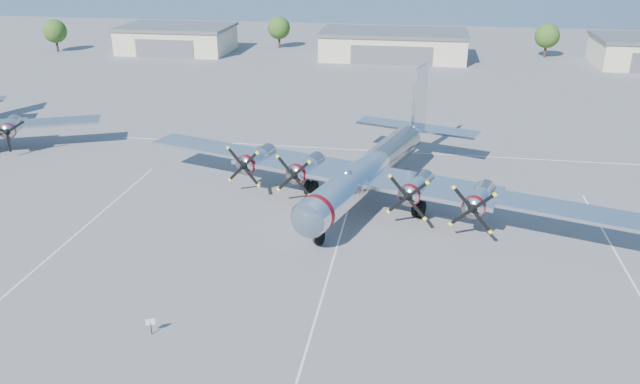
% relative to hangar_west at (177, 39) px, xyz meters
% --- Properties ---
extents(ground, '(260.00, 260.00, 0.00)m').
position_rel_hangar_west_xyz_m(ground, '(45.00, -81.96, -2.71)').
color(ground, '#59595C').
rests_on(ground, ground).
extents(parking_lines, '(60.00, 50.08, 0.01)m').
position_rel_hangar_west_xyz_m(parking_lines, '(45.00, -83.71, -2.71)').
color(parking_lines, silver).
rests_on(parking_lines, ground).
extents(hangar_west, '(22.60, 14.60, 5.40)m').
position_rel_hangar_west_xyz_m(hangar_west, '(0.00, 0.00, 0.00)').
color(hangar_west, beige).
rests_on(hangar_west, ground).
extents(hangar_center, '(28.60, 14.60, 5.40)m').
position_rel_hangar_west_xyz_m(hangar_center, '(45.00, -0.00, -0.00)').
color(hangar_center, beige).
rests_on(hangar_center, ground).
extents(tree_far_west, '(4.80, 4.80, 6.64)m').
position_rel_hangar_west_xyz_m(tree_far_west, '(-25.00, -3.96, 1.51)').
color(tree_far_west, '#382619').
rests_on(tree_far_west, ground).
extents(tree_west, '(4.80, 4.80, 6.64)m').
position_rel_hangar_west_xyz_m(tree_west, '(20.00, 8.04, 1.51)').
color(tree_west, '#382619').
rests_on(tree_west, ground).
extents(tree_east, '(4.80, 4.80, 6.64)m').
position_rel_hangar_west_xyz_m(tree_east, '(75.00, 6.04, 1.51)').
color(tree_east, '#382619').
rests_on(tree_east, ground).
extents(main_bomber_b29, '(53.38, 43.88, 10.18)m').
position_rel_hangar_west_xyz_m(main_bomber_b29, '(46.82, -70.68, -2.71)').
color(main_bomber_b29, silver).
rests_on(main_bomber_b29, ground).
extents(info_placard, '(0.56, 0.28, 1.13)m').
position_rel_hangar_west_xyz_m(info_placard, '(35.03, -94.81, -1.92)').
color(info_placard, black).
rests_on(info_placard, ground).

